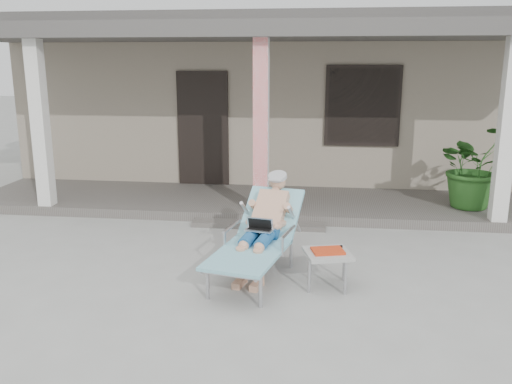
# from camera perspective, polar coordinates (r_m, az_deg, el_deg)

# --- Properties ---
(ground) EXTENTS (60.00, 60.00, 0.00)m
(ground) POSITION_cam_1_polar(r_m,az_deg,el_deg) (6.43, -1.75, -8.62)
(ground) COLOR #9E9E99
(ground) RESTS_ON ground
(house) EXTENTS (10.40, 5.40, 3.30)m
(house) POSITION_cam_1_polar(r_m,az_deg,el_deg) (12.43, 2.92, 10.13)
(house) COLOR gray
(house) RESTS_ON ground
(porch_deck) EXTENTS (10.00, 2.00, 0.15)m
(porch_deck) POSITION_cam_1_polar(r_m,az_deg,el_deg) (9.23, 1.14, -1.14)
(porch_deck) COLOR #605B56
(porch_deck) RESTS_ON ground
(porch_overhang) EXTENTS (10.00, 2.30, 2.85)m
(porch_overhang) POSITION_cam_1_polar(r_m,az_deg,el_deg) (8.87, 1.19, 15.95)
(porch_overhang) COLOR silver
(porch_overhang) RESTS_ON porch_deck
(porch_step) EXTENTS (2.00, 0.30, 0.07)m
(porch_step) POSITION_cam_1_polar(r_m,az_deg,el_deg) (8.14, 0.27, -3.46)
(porch_step) COLOR #605B56
(porch_step) RESTS_ON ground
(lounger) EXTENTS (1.03, 1.88, 1.18)m
(lounger) POSITION_cam_1_polar(r_m,az_deg,el_deg) (6.23, 0.54, -2.27)
(lounger) COLOR #B7B7BC
(lounger) RESTS_ON ground
(side_table) EXTENTS (0.59, 0.59, 0.43)m
(side_table) POSITION_cam_1_polar(r_m,az_deg,el_deg) (6.01, 7.55, -6.63)
(side_table) COLOR #A0A19C
(side_table) RESTS_ON ground
(potted_palm) EXTENTS (1.46, 1.35, 1.33)m
(potted_palm) POSITION_cam_1_polar(r_m,az_deg,el_deg) (9.22, 22.01, 2.53)
(potted_palm) COLOR #26591E
(potted_palm) RESTS_ON porch_deck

